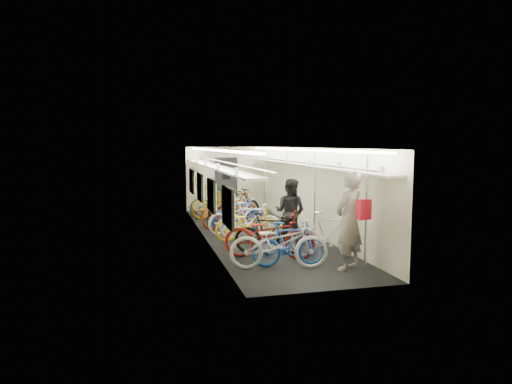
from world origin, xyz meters
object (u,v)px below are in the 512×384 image
bicycle_1 (290,244)px  backpack (364,210)px  passenger_near (349,221)px  bicycle_0 (279,243)px  passenger_mid (290,212)px

bicycle_1 → backpack: 1.71m
backpack → passenger_near: bearing=84.2°
passenger_near → backpack: bearing=66.6°
bicycle_1 → passenger_near: (1.06, -0.52, 0.52)m
bicycle_0 → passenger_near: bearing=-96.1°
passenger_near → backpack: size_ratio=5.19×
bicycle_0 → backpack: bearing=-112.2°
passenger_near → passenger_mid: passenger_near is taller
passenger_near → bicycle_0: bearing=-46.8°
bicycle_0 → passenger_near: passenger_near is taller
bicycle_1 → passenger_near: 1.29m
passenger_mid → backpack: size_ratio=4.36×
bicycle_1 → passenger_near: size_ratio=0.79×
backpack → bicycle_1: bearing=125.6°
bicycle_0 → passenger_mid: bearing=-13.4°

